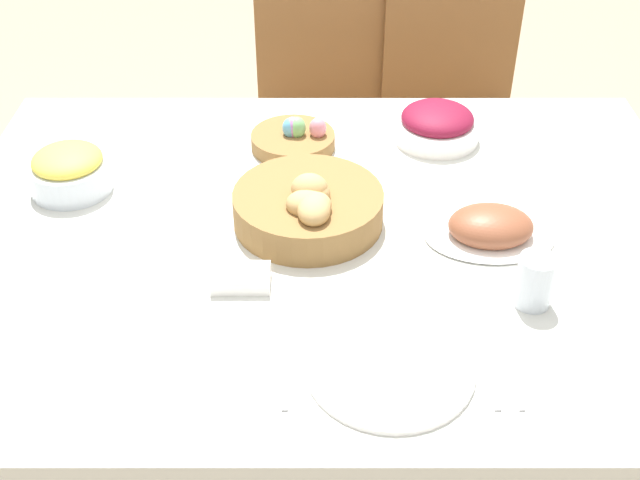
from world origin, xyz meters
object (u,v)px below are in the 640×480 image
object	(u,v)px
drinking_cup	(536,281)
butter_dish	(242,278)
knife	(491,368)
spoon	(510,368)
chair_far_center	(327,124)
ham_platter	(491,229)
fork	(290,368)
bread_basket	(310,206)
beet_salad_bowl	(438,125)
dinner_plate	(391,367)
chair_far_right	(455,124)
egg_basket	(295,138)
pineapple_bowl	(70,170)

from	to	relation	value
drinking_cup	butter_dish	distance (m)	0.53
knife	spoon	distance (m)	0.03
chair_far_center	ham_platter	size ratio (longest dim) A/B	3.62
ham_platter	fork	xyz separation A→B (m)	(-0.39, -0.36, -0.02)
spoon	bread_basket	bearing A→B (deg)	126.90
chair_far_center	beet_salad_bowl	distance (m)	0.65
dinner_plate	butter_dish	size ratio (longest dim) A/B	2.59
bread_basket	dinner_plate	bearing A→B (deg)	-71.39
dinner_plate	knife	bearing A→B (deg)	0.00
ham_platter	knife	distance (m)	0.36
fork	dinner_plate	bearing A→B (deg)	2.35
fork	spoon	world-z (taller)	same
knife	spoon	size ratio (longest dim) A/B	1.00
dinner_plate	spoon	distance (m)	0.19
beet_salad_bowl	butter_dish	world-z (taller)	beet_salad_bowl
chair_far_right	beet_salad_bowl	distance (m)	0.62
spoon	beet_salad_bowl	bearing A→B (deg)	90.18
ham_platter	fork	distance (m)	0.53
chair_far_center	egg_basket	world-z (taller)	chair_far_center
chair_far_center	pineapple_bowl	world-z (taller)	chair_far_center
dinner_plate	knife	xyz separation A→B (m)	(0.16, 0.00, -0.00)
drinking_cup	bread_basket	bearing A→B (deg)	148.93
chair_far_center	fork	distance (m)	1.30
bread_basket	drinking_cup	size ratio (longest dim) A/B	3.04
dinner_plate	butter_dish	bearing A→B (deg)	140.68
chair_far_right	drinking_cup	xyz separation A→B (m)	(-0.04, -1.11, 0.30)
chair_far_center	ham_platter	world-z (taller)	chair_far_center
dinner_plate	butter_dish	xyz separation A→B (m)	(-0.26, 0.21, 0.01)
fork	drinking_cup	distance (m)	0.46
chair_far_right	dinner_plate	distance (m)	1.34
bread_basket	beet_salad_bowl	world-z (taller)	bread_basket
fork	ham_platter	bearing A→B (deg)	45.00
pineapple_bowl	spoon	distance (m)	1.00
pineapple_bowl	fork	size ratio (longest dim) A/B	0.96
egg_basket	drinking_cup	world-z (taller)	drinking_cup
knife	spoon	bearing A→B (deg)	2.35
knife	spoon	world-z (taller)	same
chair_far_right	drinking_cup	world-z (taller)	chair_far_right
beet_salad_bowl	egg_basket	bearing A→B (deg)	-173.44
pineapple_bowl	butter_dish	xyz separation A→B (m)	(0.39, -0.32, -0.03)
dinner_plate	drinking_cup	xyz separation A→B (m)	(0.26, 0.16, 0.04)
chair_far_right	bread_basket	xyz separation A→B (m)	(-0.44, -0.87, 0.29)
chair_far_right	egg_basket	world-z (taller)	chair_far_right
bread_basket	egg_basket	size ratio (longest dim) A/B	1.55
bread_basket	fork	bearing A→B (deg)	-93.97
dinner_plate	drinking_cup	world-z (taller)	drinking_cup
ham_platter	butter_dish	world-z (taller)	ham_platter
egg_basket	pineapple_bowl	xyz separation A→B (m)	(-0.47, -0.18, 0.02)
beet_salad_bowl	spoon	xyz separation A→B (m)	(0.03, -0.75, -0.04)
chair_far_center	egg_basket	xyz separation A→B (m)	(-0.08, -0.57, 0.27)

